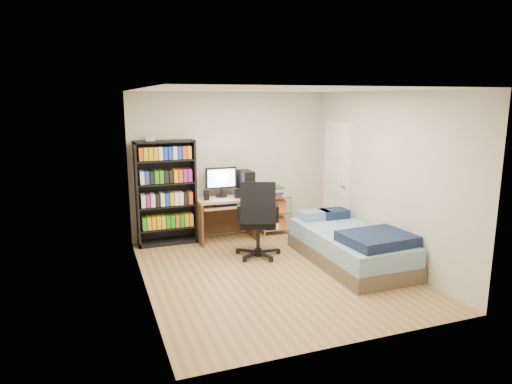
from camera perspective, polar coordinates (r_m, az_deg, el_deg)
name	(u,v)px	position (r m, az deg, el deg)	size (l,w,h in m)	color
room	(275,185)	(6.13, 2.42, 0.89)	(3.58, 4.08, 2.58)	#A58452
media_shelf	(166,192)	(7.63, -11.19, 0.06)	(0.97, 0.32, 1.80)	black
computer_desk	(231,201)	(7.80, -3.19, -1.09)	(0.99, 0.57, 1.25)	tan
office_chair	(258,233)	(6.96, 0.25, -5.13)	(0.92, 0.92, 1.21)	black
wire_cart	(274,203)	(8.15, 2.31, -1.42)	(0.53, 0.38, 0.84)	white
bed	(351,246)	(6.90, 11.78, -6.57)	(1.05, 2.11, 0.60)	brown
door	(336,179)	(8.12, 10.01, 1.60)	(0.12, 0.80, 2.00)	white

